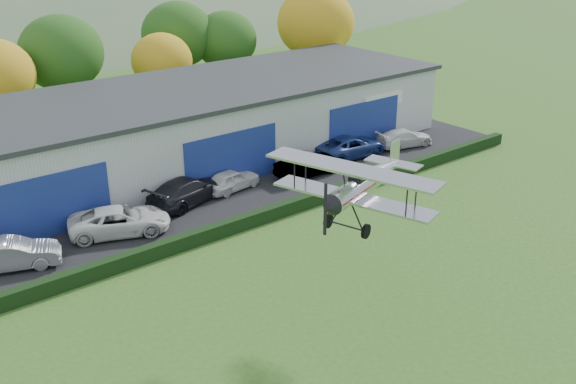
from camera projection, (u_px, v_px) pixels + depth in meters
apron at (215, 197)px, 41.01m from camera, size 48.00×9.00×0.05m
hedge at (261, 217)px, 37.42m from camera, size 46.00×0.60×0.80m
hangar at (184, 125)px, 46.16m from camera, size 40.60×12.60×5.30m
tree_belt at (54, 63)px, 51.70m from camera, size 75.70×13.22×10.12m
car_1 at (11, 254)px, 32.35m from camera, size 4.96×3.16×1.54m
car_2 at (120, 221)px, 35.96m from camera, size 6.05×4.39×1.53m
car_3 at (187, 190)px, 39.80m from camera, size 6.05×3.80×1.63m
car_4 at (232, 180)px, 41.75m from camera, size 4.18×2.17×1.36m
car_5 at (309, 164)px, 44.09m from camera, size 4.84×1.73×1.59m
car_6 at (351, 146)px, 47.58m from camera, size 5.68×2.93×1.53m
car_7 at (404, 138)px, 49.75m from camera, size 4.85×2.81×1.32m
biplane at (362, 183)px, 26.71m from camera, size 6.55×7.40×2.78m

